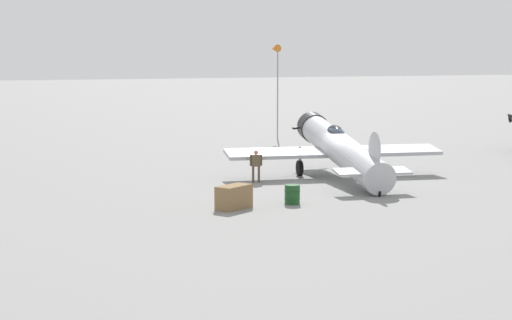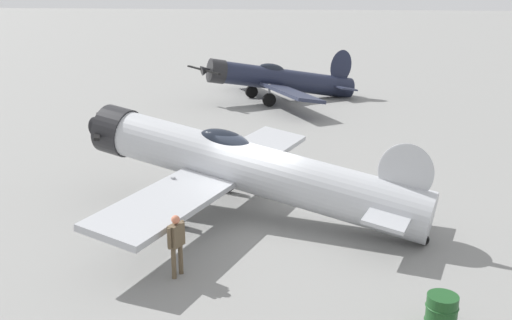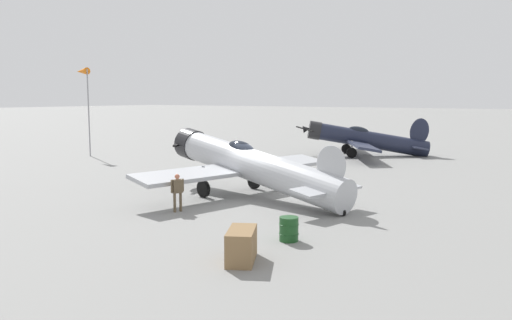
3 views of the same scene
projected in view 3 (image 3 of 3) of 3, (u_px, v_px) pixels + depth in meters
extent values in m
plane|color=gray|center=(256.00, 198.00, 24.16)|extent=(400.00, 400.00, 0.00)
cylinder|color=#B7BABF|center=(256.00, 166.00, 23.98)|extent=(10.61, 4.00, 2.91)
cylinder|color=#232326|center=(191.00, 144.00, 27.53)|extent=(1.46, 1.82, 1.70)
cone|color=#232326|center=(184.00, 142.00, 27.99)|extent=(0.78, 0.80, 0.73)
cube|color=black|center=(183.00, 142.00, 28.10)|extent=(1.29, 2.69, 0.36)
ellipsoid|color=black|center=(241.00, 148.00, 24.64)|extent=(1.91, 1.17, 0.91)
cube|color=#ADAFB5|center=(238.00, 169.00, 24.92)|extent=(4.40, 11.20, 0.42)
ellipsoid|color=#B7BABF|center=(331.00, 165.00, 20.75)|extent=(1.69, 0.53, 1.80)
cube|color=#ADAFB5|center=(327.00, 189.00, 21.01)|extent=(1.90, 3.57, 0.25)
cylinder|color=#999BA0|center=(203.00, 177.00, 24.29)|extent=(0.14, 0.14, 1.10)
cylinder|color=black|center=(203.00, 189.00, 24.36)|extent=(0.82, 0.39, 0.80)
cylinder|color=#999BA0|center=(254.00, 170.00, 26.52)|extent=(0.14, 0.14, 1.10)
cylinder|color=black|center=(254.00, 181.00, 26.59)|extent=(0.82, 0.39, 0.80)
cylinder|color=black|center=(343.00, 213.00, 20.52)|extent=(0.30, 0.17, 0.28)
cylinder|color=#1E2338|center=(370.00, 140.00, 41.34)|extent=(8.75, 5.89, 2.85)
cylinder|color=#232326|center=(315.00, 130.00, 41.42)|extent=(1.70, 1.81, 1.56)
cone|color=#232326|center=(306.00, 129.00, 41.43)|extent=(0.86, 0.84, 0.68)
cube|color=black|center=(305.00, 129.00, 41.43)|extent=(2.49, 1.96, 0.32)
ellipsoid|color=black|center=(359.00, 131.00, 41.29)|extent=(1.93, 1.56, 0.95)
cube|color=#282D42|center=(356.00, 142.00, 41.40)|extent=(7.82, 11.73, 0.45)
ellipsoid|color=#1E2338|center=(419.00, 132.00, 41.11)|extent=(1.64, 1.03, 2.34)
cube|color=#282D42|center=(416.00, 147.00, 41.27)|extent=(2.67, 3.49, 0.28)
cylinder|color=#999BA0|center=(352.00, 147.00, 39.90)|extent=(0.14, 0.14, 0.94)
cylinder|color=black|center=(352.00, 153.00, 39.96)|extent=(0.79, 0.58, 0.80)
cylinder|color=#999BA0|center=(346.00, 143.00, 43.00)|extent=(0.14, 0.14, 0.94)
cylinder|color=black|center=(346.00, 149.00, 43.06)|extent=(0.79, 0.58, 0.80)
cylinder|color=black|center=(426.00, 154.00, 41.31)|extent=(0.29, 0.23, 0.28)
cylinder|color=brown|center=(181.00, 202.00, 21.36)|extent=(0.12, 0.12, 0.79)
cylinder|color=brown|center=(175.00, 203.00, 21.18)|extent=(0.12, 0.12, 0.79)
cube|color=brown|center=(177.00, 186.00, 21.19)|extent=(0.34, 0.47, 0.56)
sphere|color=#C77154|center=(177.00, 177.00, 21.14)|extent=(0.21, 0.21, 0.21)
cylinder|color=brown|center=(183.00, 185.00, 21.35)|extent=(0.09, 0.09, 0.53)
cylinder|color=brown|center=(172.00, 186.00, 21.02)|extent=(0.09, 0.09, 0.53)
cube|color=olive|center=(241.00, 245.00, 14.83)|extent=(1.37, 1.72, 0.94)
cylinder|color=#19471E|center=(289.00, 229.00, 16.95)|extent=(0.63, 0.63, 0.80)
torus|color=#19471E|center=(289.00, 224.00, 16.93)|extent=(0.66, 0.66, 0.04)
torus|color=#19471E|center=(289.00, 234.00, 16.97)|extent=(0.66, 0.66, 0.04)
cylinder|color=gray|center=(89.00, 113.00, 40.83)|extent=(0.10, 0.10, 6.87)
cone|color=orange|center=(82.00, 71.00, 41.01)|extent=(1.76, 0.90, 0.56)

